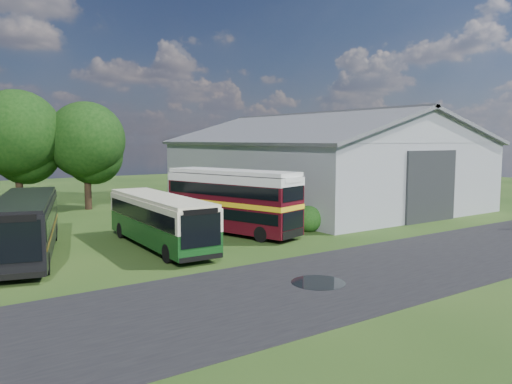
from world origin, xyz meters
TOP-DOWN VIEW (x-y plane):
  - ground at (0.00, 0.00)m, footprint 120.00×120.00m
  - asphalt_road at (3.00, -3.00)m, footprint 60.00×8.00m
  - puddle at (-1.50, -3.00)m, footprint 2.20×2.20m
  - storage_shed at (15.00, 15.98)m, footprint 18.80×24.80m
  - tree_mid at (-8.00, 24.80)m, footprint 6.80×6.80m
  - tree_right_a at (-3.00, 23.80)m, footprint 6.26×6.26m
  - shrub_front at (5.60, 6.00)m, footprint 1.70×1.70m
  - shrub_mid at (5.60, 8.00)m, footprint 1.60×1.60m
  - shrub_back at (5.60, 10.00)m, footprint 1.80×1.80m
  - bus_green_single at (-3.99, 6.93)m, footprint 2.64×10.08m
  - bus_maroon_double at (1.29, 8.11)m, footprint 4.84×9.36m
  - bus_dark_single at (-10.34, 8.43)m, footprint 5.18×11.06m

SIDE VIEW (x-z plane):
  - ground at x=0.00m, z-range 0.00..0.00m
  - asphalt_road at x=3.00m, z-range -0.01..0.01m
  - puddle at x=-1.50m, z-range -0.01..0.01m
  - shrub_front at x=5.60m, z-range -0.85..0.85m
  - shrub_mid at x=5.60m, z-range -0.80..0.80m
  - shrub_back at x=5.60m, z-range -0.90..0.90m
  - bus_green_single at x=-3.99m, z-range 0.09..2.85m
  - bus_dark_single at x=-10.34m, z-range 0.10..3.07m
  - bus_maroon_double at x=1.29m, z-range 0.00..3.90m
  - storage_shed at x=15.00m, z-range 0.09..8.24m
  - tree_right_a at x=-3.00m, z-range 1.27..10.10m
  - tree_mid at x=-8.00m, z-range 1.38..10.98m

